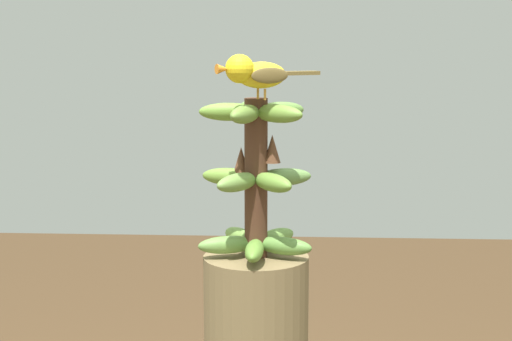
% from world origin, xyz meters
% --- Properties ---
extents(banana_bunch, '(0.25, 0.25, 0.34)m').
position_xyz_m(banana_bunch, '(-0.00, 0.00, 1.12)').
color(banana_bunch, '#4C2D1E').
rests_on(banana_bunch, banana_tree).
extents(perched_bird, '(0.14, 0.21, 0.09)m').
position_xyz_m(perched_bird, '(0.05, 0.00, 1.34)').
color(perched_bird, '#C68933').
rests_on(perched_bird, banana_bunch).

